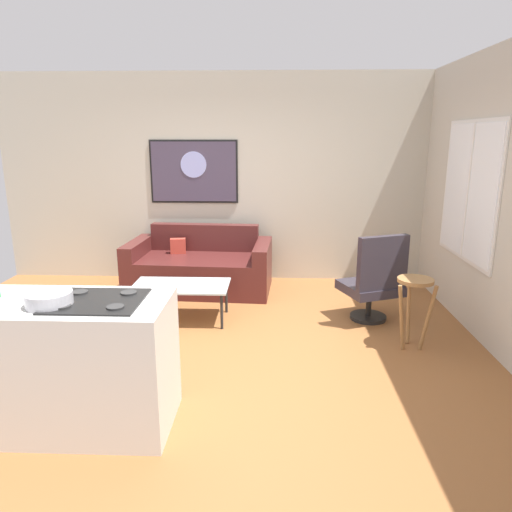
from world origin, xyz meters
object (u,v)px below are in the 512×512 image
Objects in this scene: armchair at (375,281)px; mixing_bowl at (49,299)px; couch at (200,268)px; wall_painting at (194,172)px; coffee_table at (181,287)px; bar_stool at (414,294)px.

armchair is 3.34× the size of mixing_bowl.
wall_painting is at bearing 103.95° from couch.
coffee_table is at bearing -179.31° from armchair.
bar_stool is (2.33, -0.62, 0.16)m from coffee_table.
wall_painting is at bearing 93.20° from coffee_table.
mixing_bowl reaches higher than bar_stool.
couch is 2.86m from bar_stool.
wall_painting is (0.34, 3.67, 0.55)m from mixing_bowl.
couch is 1.91× the size of armchair.
mixing_bowl is at bearing -101.93° from coffee_table.
bar_stool is 2.34× the size of mixing_bowl.
wall_painting reaches higher than couch.
coffee_table is (-0.04, -1.08, 0.09)m from couch.
wall_painting is (-2.42, 2.23, 0.97)m from bar_stool.
couch reaches higher than coffee_table.
couch is at bearing -76.05° from wall_painting.
wall_painting is (-2.18, 1.59, 1.04)m from armchair.
coffee_table is at bearing 165.12° from bar_stool.
wall_painting reaches higher than armchair.
bar_stool is at bearing -42.74° from wall_painting.
armchair is 3.31m from mixing_bowl.
coffee_table is 1.52× the size of bar_stool.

